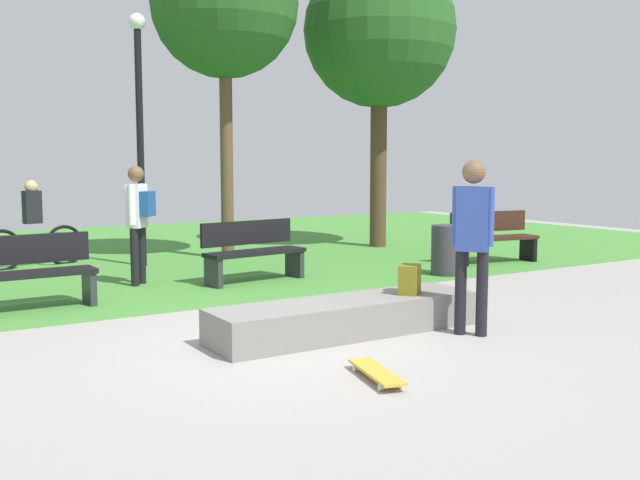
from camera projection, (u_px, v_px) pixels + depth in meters
name	position (u px, v px, depth m)	size (l,w,h in m)	color
ground_plane	(273.00, 345.00, 7.16)	(28.00, 28.00, 0.00)	#9E9993
grass_lawn	(75.00, 256.00, 13.91)	(26.60, 11.99, 0.01)	#478C38
concrete_ledge	(347.00, 317.00, 7.60)	(2.98, 0.76, 0.37)	gray
backpack_on_ledge	(410.00, 279.00, 7.90)	(0.28, 0.20, 0.32)	olive
skater_performing_trick	(473.00, 232.00, 7.47)	(0.35, 0.38, 1.82)	black
skateboard_by_ledge	(376.00, 372.00, 6.02)	(0.38, 0.82, 0.08)	gold
park_bench_by_oak	(253.00, 250.00, 10.91)	(1.65, 0.68, 0.91)	black
park_bench_center_lawn	(493.00, 236.00, 12.94)	(1.65, 0.70, 0.91)	#331E14
park_bench_near_lamppost	(26.00, 271.00, 8.81)	(1.61, 0.52, 0.91)	black
tree_leaning_ash	(380.00, 33.00, 14.96)	(3.15, 3.15, 6.06)	#4C3823
tree_slender_maple	(225.00, 5.00, 13.02)	(2.66, 2.66, 5.97)	brown
lamp_post	(140.00, 115.00, 12.31)	(0.28, 0.28, 4.27)	black
trash_bin	(446.00, 250.00, 11.55)	(0.48, 0.48, 0.80)	#333338
pedestrian_with_backpack	(138.00, 214.00, 10.53)	(0.45, 0.44, 1.74)	black
cyclist_on_bicycle	(33.00, 230.00, 12.38)	(1.78, 0.49, 1.52)	black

